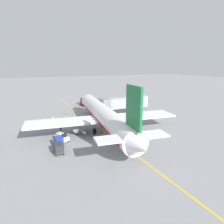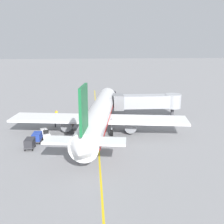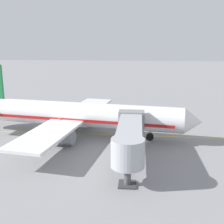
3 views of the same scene
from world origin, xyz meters
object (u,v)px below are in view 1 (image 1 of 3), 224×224
ground_crew_loader (61,126)px  ground_crew_wing_walker (53,119)px  jet_bridge (125,102)px  pushback_tractor (84,102)px  baggage_cart_front (59,141)px  parked_airliner (103,115)px  baggage_cart_second_in_train (59,147)px  safety_cone_nose_left (60,120)px  safety_cone_nose_right (66,113)px  baggage_tug_lead (62,137)px  baggage_tug_trailing (73,121)px

ground_crew_loader → ground_crew_wing_walker: bearing=94.9°
jet_bridge → ground_crew_wing_walker: jet_bridge is taller
pushback_tractor → baggage_cart_front: 33.17m
parked_airliner → baggage_cart_second_in_train: parked_airliner is taller
pushback_tractor → ground_crew_wing_walker: 20.45m
baggage_cart_front → safety_cone_nose_left: (3.16, 15.17, -0.66)m
ground_crew_loader → safety_cone_nose_right: ground_crew_loader is taller
baggage_cart_second_in_train → baggage_tug_lead: bearing=72.2°
baggage_cart_front → safety_cone_nose_right: (6.01, 21.49, -0.66)m
baggage_tug_lead → safety_cone_nose_right: baggage_tug_lead is taller
jet_bridge → pushback_tractor: bearing=108.9°
baggage_cart_second_in_train → baggage_cart_front: bearing=77.8°
ground_crew_wing_walker → safety_cone_nose_left: (1.84, 1.08, -0.66)m
parked_airliner → baggage_tug_lead: (-9.02, -2.35, -2.47)m
pushback_tractor → baggage_cart_front: (-14.23, -29.96, -0.15)m
baggage_cart_front → ground_crew_loader: 8.13m
jet_bridge → baggage_tug_trailing: 15.28m
parked_airliner → baggage_tug_lead: bearing=-165.4°
baggage_tug_lead → ground_crew_wing_walker: ground_crew_wing_walker is taller
baggage_tug_lead → baggage_cart_second_in_train: size_ratio=0.95×
parked_airliner → safety_cone_nose_right: (-3.90, 17.17, -2.90)m
baggage_cart_front → safety_cone_nose_right: bearing=74.4°
baggage_cart_second_in_train → safety_cone_nose_left: baggage_cart_second_in_train is taller
ground_crew_wing_walker → baggage_cart_front: bearing=-95.4°
jet_bridge → ground_crew_loader: jet_bridge is taller
pushback_tractor → baggage_tug_lead: (-13.33, -27.98, -0.39)m
baggage_cart_second_in_train → safety_cone_nose_left: 18.17m
baggage_tug_trailing → ground_crew_loader: 4.42m
ground_crew_wing_walker → parked_airliner: bearing=-48.7°
pushback_tractor → baggage_cart_front: bearing=-115.4°
ground_crew_loader → safety_cone_nose_left: 7.41m
jet_bridge → pushback_tractor: (-5.79, 16.96, -2.36)m
baggage_cart_second_in_train → ground_crew_wing_walker: 16.80m
safety_cone_nose_left → baggage_cart_second_in_train: bearing=-101.8°
parked_airliner → jet_bridge: (10.10, 8.67, 0.27)m
jet_bridge → baggage_cart_second_in_train: 25.95m
pushback_tractor → baggage_cart_second_in_train: pushback_tractor is taller
baggage_cart_second_in_train → safety_cone_nose_right: bearing=74.7°
jet_bridge → baggage_tug_lead: size_ratio=5.07×
baggage_cart_second_in_train → safety_cone_nose_right: (6.58, 24.09, -0.66)m
ground_crew_loader → baggage_cart_second_in_train: bearing=-102.9°
parked_airliner → safety_cone_nose_right: parked_airliner is taller
pushback_tractor → ground_crew_wing_walker: (-12.91, -15.86, -0.15)m
baggage_cart_front → ground_crew_wing_walker: ground_crew_wing_walker is taller
jet_bridge → baggage_tug_lead: 22.24m
baggage_cart_front → jet_bridge: bearing=33.0°
parked_airliner → pushback_tractor: 26.08m
jet_bridge → baggage_tug_trailing: size_ratio=5.19×
safety_cone_nose_right → parked_airliner: bearing=-77.2°
parked_airliner → baggage_cart_front: 11.05m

